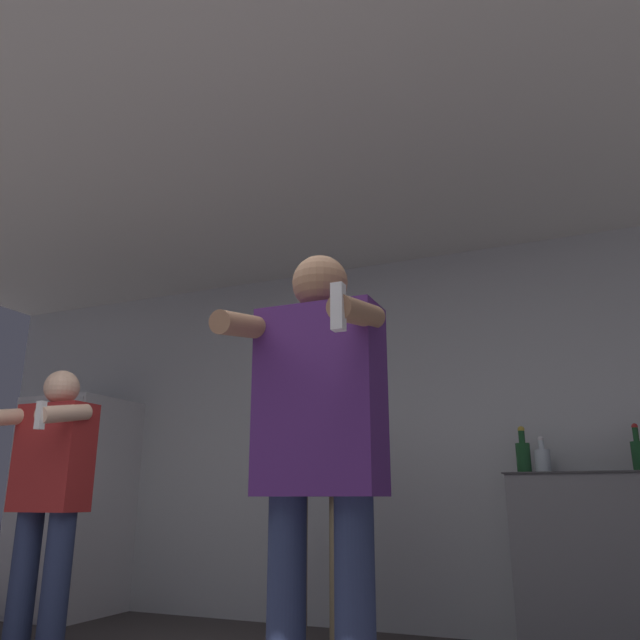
{
  "coord_description": "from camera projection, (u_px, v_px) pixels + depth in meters",
  "views": [
    {
      "loc": [
        1.37,
        -1.27,
        0.84
      ],
      "look_at": [
        0.55,
        0.66,
        1.44
      ],
      "focal_mm": 35.0,
      "sensor_mm": 36.0,
      "label": 1
    }
  ],
  "objects": [
    {
      "name": "ceiling_slab",
      "position": [
        287.0,
        171.0,
        3.44
      ],
      "size": [
        7.0,
        3.51,
        0.05
      ],
      "color": "silver",
      "rests_on": "wall_back"
    },
    {
      "name": "person_man_side",
      "position": [
        49.0,
        491.0,
        3.35
      ],
      "size": [
        0.48,
        0.43,
        1.54
      ],
      "color": "navy",
      "rests_on": "ground_plane"
    },
    {
      "name": "refrigerator",
      "position": [
        73.0,
        503.0,
        4.85
      ],
      "size": [
        0.69,
        0.73,
        1.6
      ],
      "color": "silver",
      "rests_on": "ground_plane"
    },
    {
      "name": "bottle_tall_gin",
      "position": [
        543.0,
        460.0,
        3.75
      ],
      "size": [
        0.09,
        0.09,
        0.22
      ],
      "color": "silver",
      "rests_on": "counter"
    },
    {
      "name": "bottle_clear_vodka",
      "position": [
        638.0,
        454.0,
        3.56
      ],
      "size": [
        0.07,
        0.07,
        0.28
      ],
      "color": "#194723",
      "rests_on": "counter"
    },
    {
      "name": "wall_back",
      "position": [
        378.0,
        435.0,
        4.43
      ],
      "size": [
        7.0,
        0.06,
        2.55
      ],
      "color": "#B2B7BC",
      "rests_on": "ground_plane"
    },
    {
      "name": "bottle_dark_rum",
      "position": [
        523.0,
        455.0,
        3.79
      ],
      "size": [
        0.09,
        0.09,
        0.29
      ],
      "color": "#194723",
      "rests_on": "counter"
    },
    {
      "name": "person_woman_foreground",
      "position": [
        319.0,
        450.0,
        2.05
      ],
      "size": [
        0.48,
        0.45,
        1.67
      ],
      "color": "navy",
      "rests_on": "ground_plane"
    },
    {
      "name": "person_spectator_back",
      "position": [
        318.0,
        461.0,
        3.42
      ],
      "size": [
        0.58,
        0.54,
        1.72
      ],
      "color": "#75664C",
      "rests_on": "ground_plane"
    },
    {
      "name": "counter",
      "position": [
        621.0,
        564.0,
        3.41
      ],
      "size": [
        1.13,
        0.55,
        0.98
      ],
      "color": "slate",
      "rests_on": "ground_plane"
    }
  ]
}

